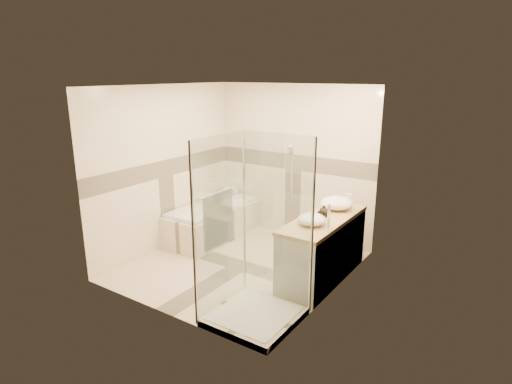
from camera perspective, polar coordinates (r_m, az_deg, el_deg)
The scene contains 12 objects.
room at distance 5.76m, azimuth -1.68°, elevation 1.53°, with size 2.82×3.02×2.52m.
bathtub at distance 7.15m, azimuth -5.73°, elevation -3.65°, with size 0.75×1.70×0.56m.
vanity at distance 5.75m, azimuth 8.87°, elevation -7.42°, with size 0.58×1.62×0.85m.
shower_enclosure at distance 4.84m, azimuth -0.84°, elevation -10.82°, with size 0.96×0.93×2.04m.
vessel_sink_near at distance 5.97m, azimuth 10.72°, elevation -1.42°, with size 0.44×0.44×0.18m, color white.
vessel_sink_far at distance 5.32m, azimuth 7.43°, elevation -3.63°, with size 0.35×0.35×0.14m, color white.
faucet_near at distance 5.88m, azimuth 12.69°, elevation -1.19°, with size 0.10×0.03×0.25m.
faucet_far at distance 5.20m, azimuth 9.60°, elevation -2.93°, with size 0.13×0.03×0.31m.
amenity_bottle_a at distance 5.52m, azimuth 8.58°, elevation -2.88°, with size 0.07×0.07×0.15m, color black.
amenity_bottle_b at distance 5.61m, azimuth 9.02°, elevation -2.49°, with size 0.13×0.13×0.17m, color black.
folded_towels at distance 6.15m, azimuth 11.39°, elevation -1.37°, with size 0.17×0.28×0.09m, color silver.
rolled_towel at distance 7.68m, azimuth -3.37°, elevation 0.18°, with size 0.11×0.11×0.24m, color silver.
Camera 1 is at (3.30, -4.53, 2.67)m, focal length 30.00 mm.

